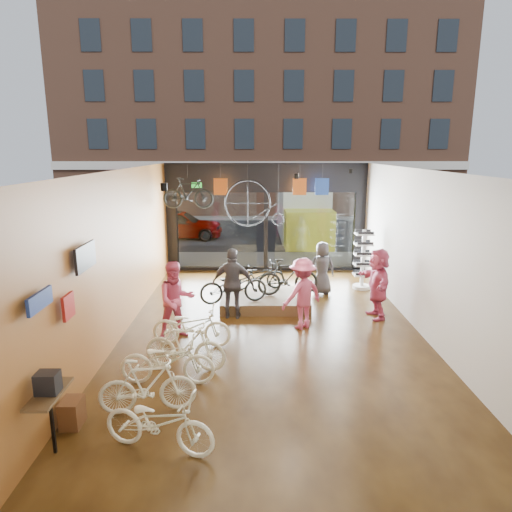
{
  "coord_description": "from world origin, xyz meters",
  "views": [
    {
      "loc": [
        -0.43,
        -10.0,
        4.23
      ],
      "look_at": [
        -0.37,
        1.4,
        1.58
      ],
      "focal_mm": 32.0,
      "sensor_mm": 36.0,
      "label": 1
    }
  ],
  "objects_px": {
    "floor_bike_1": "(147,386)",
    "customer_5": "(378,283)",
    "floor_bike_3": "(185,346)",
    "display_bike_left": "(233,286)",
    "display_bike_right": "(258,276)",
    "customer_4": "(322,268)",
    "floor_bike_2": "(167,361)",
    "sunglasses_rack": "(363,259)",
    "hung_bike": "(188,193)",
    "floor_bike_0": "(159,422)",
    "customer_3": "(302,294)",
    "penny_farthing": "(257,205)",
    "customer_2": "(233,284)",
    "customer_1": "(176,300)",
    "street_car": "(179,224)",
    "floor_bike_4": "(192,326)",
    "box_truck": "(304,216)",
    "display_bike_mid": "(288,277)",
    "display_platform": "(265,300)"
  },
  "relations": [
    {
      "from": "floor_bike_1",
      "to": "customer_5",
      "type": "xyz_separation_m",
      "value": [
        4.91,
        4.38,
        0.43
      ]
    },
    {
      "from": "floor_bike_3",
      "to": "display_bike_left",
      "type": "distance_m",
      "value": 3.27
    },
    {
      "from": "display_bike_right",
      "to": "customer_4",
      "type": "xyz_separation_m",
      "value": [
        1.91,
        0.48,
        0.09
      ]
    },
    {
      "from": "floor_bike_1",
      "to": "customer_4",
      "type": "xyz_separation_m",
      "value": [
        3.78,
        6.36,
        0.32
      ]
    },
    {
      "from": "floor_bike_1",
      "to": "floor_bike_2",
      "type": "bearing_deg",
      "value": -17.78
    },
    {
      "from": "sunglasses_rack",
      "to": "hung_bike",
      "type": "height_order",
      "value": "hung_bike"
    },
    {
      "from": "display_bike_left",
      "to": "floor_bike_0",
      "type": "bearing_deg",
      "value": 157.55
    },
    {
      "from": "display_bike_right",
      "to": "customer_3",
      "type": "xyz_separation_m",
      "value": [
        1.04,
        -2.21,
        0.16
      ]
    },
    {
      "from": "floor_bike_1",
      "to": "hung_bike",
      "type": "relative_size",
      "value": 1.0
    },
    {
      "from": "floor_bike_1",
      "to": "penny_farthing",
      "type": "height_order",
      "value": "penny_farthing"
    },
    {
      "from": "customer_2",
      "to": "customer_4",
      "type": "bearing_deg",
      "value": -134.21
    },
    {
      "from": "floor_bike_3",
      "to": "customer_1",
      "type": "distance_m",
      "value": 1.69
    },
    {
      "from": "street_car",
      "to": "display_bike_left",
      "type": "xyz_separation_m",
      "value": [
        3.11,
        -10.55,
        0.06
      ]
    },
    {
      "from": "floor_bike_4",
      "to": "customer_5",
      "type": "height_order",
      "value": "customer_5"
    },
    {
      "from": "display_bike_left",
      "to": "hung_bike",
      "type": "height_order",
      "value": "hung_bike"
    },
    {
      "from": "box_truck",
      "to": "floor_bike_1",
      "type": "distance_m",
      "value": 14.82
    },
    {
      "from": "floor_bike_2",
      "to": "customer_3",
      "type": "height_order",
      "value": "customer_3"
    },
    {
      "from": "customer_1",
      "to": "floor_bike_0",
      "type": "bearing_deg",
      "value": -108.58
    },
    {
      "from": "sunglasses_rack",
      "to": "hung_bike",
      "type": "distance_m",
      "value": 5.8
    },
    {
      "from": "customer_2",
      "to": "customer_5",
      "type": "xyz_separation_m",
      "value": [
        3.69,
        0.01,
        -0.0
      ]
    },
    {
      "from": "floor_bike_3",
      "to": "display_bike_mid",
      "type": "relative_size",
      "value": 0.97
    },
    {
      "from": "floor_bike_1",
      "to": "customer_5",
      "type": "relative_size",
      "value": 0.87
    },
    {
      "from": "customer_3",
      "to": "hung_bike",
      "type": "relative_size",
      "value": 1.1
    },
    {
      "from": "box_truck",
      "to": "customer_1",
      "type": "height_order",
      "value": "box_truck"
    },
    {
      "from": "display_bike_right",
      "to": "hung_bike",
      "type": "bearing_deg",
      "value": 43.71
    },
    {
      "from": "customer_3",
      "to": "customer_5",
      "type": "bearing_deg",
      "value": 166.18
    },
    {
      "from": "floor_bike_3",
      "to": "display_bike_mid",
      "type": "height_order",
      "value": "display_bike_mid"
    },
    {
      "from": "display_bike_mid",
      "to": "hung_bike",
      "type": "distance_m",
      "value": 4.2
    },
    {
      "from": "floor_bike_2",
      "to": "display_platform",
      "type": "height_order",
      "value": "floor_bike_2"
    },
    {
      "from": "box_truck",
      "to": "display_bike_mid",
      "type": "bearing_deg",
      "value": -99.0
    },
    {
      "from": "floor_bike_1",
      "to": "customer_2",
      "type": "distance_m",
      "value": 4.56
    },
    {
      "from": "floor_bike_0",
      "to": "box_truck",
      "type": "bearing_deg",
      "value": 2.17
    },
    {
      "from": "display_bike_left",
      "to": "customer_5",
      "type": "xyz_separation_m",
      "value": [
        3.7,
        -0.3,
        0.14
      ]
    },
    {
      "from": "display_platform",
      "to": "customer_1",
      "type": "distance_m",
      "value": 3.12
    },
    {
      "from": "floor_bike_4",
      "to": "display_platform",
      "type": "bearing_deg",
      "value": -26.3
    },
    {
      "from": "customer_2",
      "to": "customer_4",
      "type": "height_order",
      "value": "customer_2"
    },
    {
      "from": "floor_bike_1",
      "to": "display_bike_mid",
      "type": "height_order",
      "value": "display_bike_mid"
    },
    {
      "from": "floor_bike_2",
      "to": "customer_2",
      "type": "xyz_separation_m",
      "value": [
        1.06,
        3.42,
        0.46
      ]
    },
    {
      "from": "floor_bike_1",
      "to": "display_bike_right",
      "type": "relative_size",
      "value": 1.03
    },
    {
      "from": "floor_bike_0",
      "to": "floor_bike_1",
      "type": "height_order",
      "value": "floor_bike_1"
    },
    {
      "from": "box_truck",
      "to": "display_bike_left",
      "type": "distance_m",
      "value": 9.99
    },
    {
      "from": "floor_bike_0",
      "to": "display_platform",
      "type": "relative_size",
      "value": 0.71
    },
    {
      "from": "customer_5",
      "to": "penny_farthing",
      "type": "xyz_separation_m",
      "value": [
        -3.05,
        3.62,
        1.59
      ]
    },
    {
      "from": "display_bike_left",
      "to": "display_bike_mid",
      "type": "relative_size",
      "value": 1.05
    },
    {
      "from": "display_bike_mid",
      "to": "display_bike_right",
      "type": "relative_size",
      "value": 1.1
    },
    {
      "from": "display_bike_right",
      "to": "customer_2",
      "type": "distance_m",
      "value": 1.65
    },
    {
      "from": "display_bike_right",
      "to": "customer_5",
      "type": "height_order",
      "value": "customer_5"
    },
    {
      "from": "box_truck",
      "to": "display_bike_left",
      "type": "relative_size",
      "value": 3.61
    },
    {
      "from": "display_platform",
      "to": "customer_4",
      "type": "xyz_separation_m",
      "value": [
        1.73,
        1.05,
        0.65
      ]
    },
    {
      "from": "street_car",
      "to": "customer_4",
      "type": "distance_m",
      "value": 10.53
    }
  ]
}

